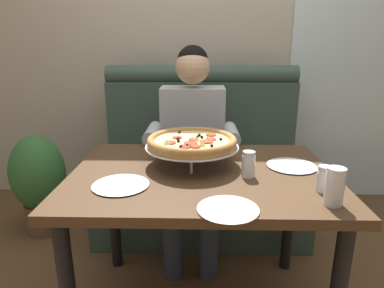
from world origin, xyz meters
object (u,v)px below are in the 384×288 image
shaker_pepper_flakes (324,181)px  diner_main (192,140)px  plate_near_left (121,183)px  plate_near_right (228,207)px  dining_table (202,192)px  pizza (192,142)px  potted_plant (39,180)px  shaker_parmesan (248,166)px  booth_bench (201,171)px  drinking_glass (334,189)px  patio_chair (302,120)px  plate_far_side (292,164)px

shaker_pepper_flakes → diner_main: bearing=122.7°
plate_near_left → plate_near_right: same height
dining_table → pizza: bearing=117.0°
potted_plant → shaker_parmesan: bearing=-30.4°
pizza → shaker_parmesan: size_ratio=3.85×
booth_bench → drinking_glass: bearing=-69.0°
diner_main → patio_chair: (1.11, 1.44, -0.19)m
shaker_parmesan → plate_near_right: bearing=-109.7°
plate_near_left → plate_far_side: same height
booth_bench → dining_table: booth_bench is taller
booth_bench → plate_near_left: 1.15m
shaker_parmesan → plate_near_left: bearing=-168.0°
plate_near_left → plate_near_right: size_ratio=1.07×
shaker_parmesan → diner_main: bearing=110.6°
booth_bench → plate_far_side: bearing=-63.1°
diner_main → patio_chair: bearing=52.3°
booth_bench → shaker_parmesan: size_ratio=12.64×
plate_far_side → drinking_glass: size_ratio=1.66×
plate_near_left → potted_plant: plate_near_left is taller
shaker_parmesan → potted_plant: (-1.30, 0.77, -0.40)m
shaker_pepper_flakes → plate_far_side: (-0.05, 0.26, -0.03)m
dining_table → potted_plant: size_ratio=1.63×
diner_main → patio_chair: diner_main is taller
booth_bench → plate_near_right: bearing=-86.0°
plate_far_side → potted_plant: size_ratio=0.32×
plate_far_side → drinking_glass: drinking_glass is taller
booth_bench → potted_plant: bearing=-171.2°
drinking_glass → plate_near_left: bearing=169.6°
shaker_parmesan → plate_far_side: bearing=29.9°
shaker_pepper_flakes → plate_near_right: shaker_pepper_flakes is taller
plate_near_right → shaker_pepper_flakes: bearing=23.6°
pizza → dining_table: bearing=-63.0°
potted_plant → shaker_pepper_flakes: bearing=-29.9°
diner_main → plate_near_left: diner_main is taller
shaker_pepper_flakes → plate_far_side: bearing=100.7°
potted_plant → diner_main: bearing=-5.2°
plate_far_side → shaker_parmesan: bearing=-150.1°
pizza → drinking_glass: (0.50, -0.39, -0.05)m
plate_near_right → potted_plant: (-1.19, 1.07, -0.36)m
plate_near_right → shaker_parmesan: bearing=70.3°
plate_far_side → shaker_pepper_flakes: bearing=-79.3°
diner_main → drinking_glass: diner_main is taller
plate_near_right → drinking_glass: drinking_glass is taller
plate_near_left → plate_near_right: 0.45m
pizza → plate_near_left: 0.39m
diner_main → shaker_pepper_flakes: size_ratio=12.70×
drinking_glass → patio_chair: drinking_glass is taller
booth_bench → potted_plant: size_ratio=2.02×
booth_bench → pizza: (-0.05, -0.79, 0.45)m
patio_chair → plate_far_side: bearing=-108.0°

